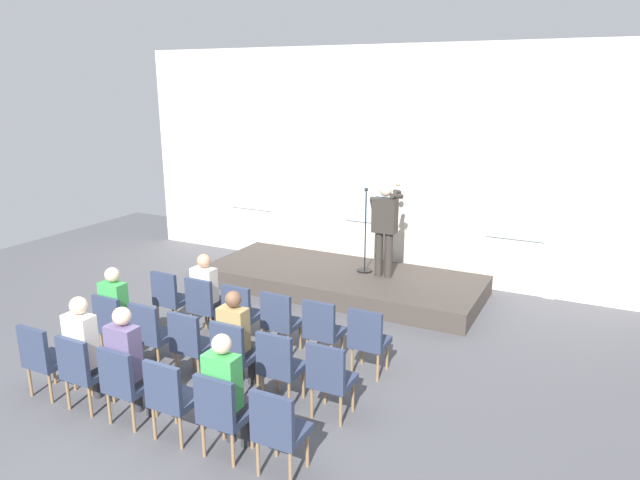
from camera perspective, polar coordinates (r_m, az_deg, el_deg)
ground_plane at (r=7.04m, az=-15.52°, el=-17.14°), size 16.13×16.13×0.00m
rear_partition at (r=11.37m, az=5.22°, el=7.61°), size 10.46×0.14×4.37m
stage_platform at (r=10.67m, az=2.20°, el=-4.03°), size 5.02×2.04×0.34m
speaker at (r=10.19m, az=6.40°, el=1.62°), size 0.52×0.69×1.66m
mic_stand at (r=10.58m, az=4.44°, el=-1.35°), size 0.28×0.28×1.55m
chair_r0_c0 at (r=9.21m, az=-14.57°, el=-5.36°), size 0.46×0.44×0.94m
chair_r0_c1 at (r=8.81m, az=-11.33°, el=-6.12°), size 0.46×0.44×0.94m
audience_r0_c1 at (r=8.81m, az=-11.06°, el=-4.86°), size 0.36×0.39×1.28m
chair_r0_c2 at (r=8.44m, az=-7.80°, el=-6.93°), size 0.46×0.44×0.94m
chair_r0_c3 at (r=8.11m, az=-3.94°, el=-7.77°), size 0.46×0.44×0.94m
chair_r0_c4 at (r=7.82m, az=0.24°, el=-8.65°), size 0.46×0.44×0.94m
chair_r0_c5 at (r=7.58m, az=4.73°, el=-9.53°), size 0.46×0.44×0.94m
chair_r1_c0 at (r=8.47m, az=-19.59°, el=-7.65°), size 0.46×0.44×0.94m
audience_r1_c0 at (r=8.45m, az=-19.30°, el=-6.26°), size 0.36×0.39×1.31m
chair_r1_c1 at (r=8.03m, az=-16.30°, el=-8.63°), size 0.46×0.44×0.94m
chair_r1_c2 at (r=7.63m, az=-12.63°, el=-9.69°), size 0.46×0.44×0.94m
chair_r1_c3 at (r=7.26m, az=-8.55°, el=-10.82°), size 0.46×0.44×0.94m
audience_r1_c3 at (r=7.24m, az=-8.23°, el=-9.22°), size 0.36×0.39×1.30m
chair_r1_c4 at (r=6.93m, az=-4.02°, el=-12.00°), size 0.46×0.44×0.94m
chair_r1_c5 at (r=6.66m, az=0.96°, el=-13.20°), size 0.46×0.44×0.94m
chair_r2_c0 at (r=7.82m, az=-25.57°, el=-10.26°), size 0.46×0.44×0.94m
chair_r2_c1 at (r=7.35m, az=-22.35°, el=-11.56°), size 0.46×0.44×0.94m
audience_r2_c1 at (r=7.29m, az=-22.07°, el=-9.71°), size 0.36×0.39×1.39m
chair_r2_c2 at (r=6.90m, az=-18.67°, el=-12.99°), size 0.46×0.44×0.94m
audience_r2_c2 at (r=6.85m, az=-18.36°, el=-11.04°), size 0.36×0.39×1.38m
chair_r2_c3 at (r=6.49m, az=-14.45°, el=-14.54°), size 0.46×0.44×0.94m
chair_r2_c4 at (r=6.13m, az=-9.62°, el=-16.19°), size 0.46×0.44×0.94m
audience_r2_c4 at (r=6.07m, az=-9.25°, el=-14.18°), size 0.36×0.39×1.34m
chair_r2_c5 at (r=5.81m, az=-4.14°, el=-17.91°), size 0.46×0.44×0.94m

